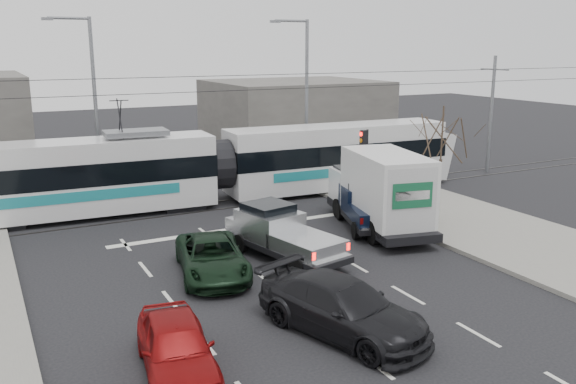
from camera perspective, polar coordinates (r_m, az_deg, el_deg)
name	(u,v)px	position (r m, az deg, el deg)	size (l,w,h in m)	color
ground	(313,273)	(21.01, 2.34, -7.59)	(120.00, 120.00, 0.00)	black
sidewalk_right	(505,234)	(26.40, 19.61, -3.77)	(6.00, 60.00, 0.15)	gray
rails	(211,206)	(29.69, -7.25, -1.32)	(60.00, 1.60, 0.03)	#33302D
building_right	(294,114)	(46.69, 0.59, 7.31)	(12.00, 10.00, 5.00)	slate
bare_tree	(442,138)	(26.38, 14.21, 4.89)	(2.40, 2.40, 5.00)	#47382B
traffic_signal	(365,151)	(28.96, 7.18, 3.83)	(0.44, 0.44, 3.60)	black
street_lamp_near	(304,89)	(35.47, 1.49, 9.57)	(2.38, 0.25, 9.00)	slate
street_lamp_far	(91,94)	(33.55, -17.95, 8.69)	(2.38, 0.25, 9.00)	slate
catenary	(208,126)	(28.94, -7.48, 6.10)	(60.00, 0.20, 7.00)	black
tram	(218,166)	(30.05, -6.52, 2.45)	(25.47, 3.96, 5.18)	silver
silver_pickup	(280,232)	(22.26, -0.79, -3.79)	(2.85, 5.48, 1.90)	black
box_truck	(381,191)	(25.63, 8.65, 0.05)	(3.66, 7.05, 3.36)	black
navy_pickup	(364,205)	(26.20, 7.12, -1.22)	(3.06, 4.83, 1.91)	black
green_car	(212,257)	(20.77, -7.12, -6.07)	(2.13, 4.61, 1.28)	black
red_car	(176,347)	(14.99, -10.40, -14.04)	(1.63, 4.04, 1.38)	maroon
dark_car	(342,307)	(16.66, 5.11, -10.71)	(2.09, 5.14, 1.49)	black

